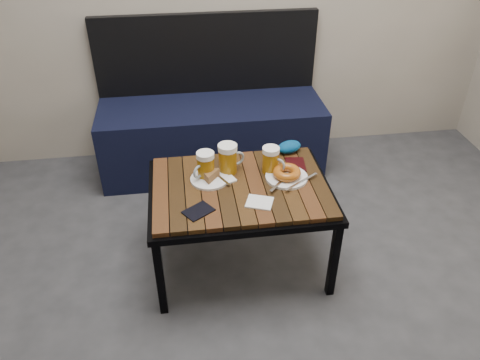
{
  "coord_description": "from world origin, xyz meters",
  "views": [
    {
      "loc": [
        -0.1,
        -0.91,
        1.71
      ],
      "look_at": [
        0.15,
        0.83,
        0.5
      ],
      "focal_mm": 35.0,
      "sensor_mm": 36.0,
      "label": 1
    }
  ],
  "objects": [
    {
      "name": "passport_burgundy",
      "position": [
        0.45,
        0.96,
        0.48
      ],
      "size": [
        0.11,
        0.14,
        0.01
      ],
      "primitive_type": "cube",
      "rotation": [
        0.0,
        0.0,
        -0.12
      ],
      "color": "black",
      "rests_on": "cafe_table"
    },
    {
      "name": "beer_mug_centre",
      "position": [
        0.11,
        0.95,
        0.55
      ],
      "size": [
        0.14,
        0.11,
        0.15
      ],
      "rotation": [
        0.0,
        0.0,
        0.32
      ],
      "color": "#96610C",
      "rests_on": "cafe_table"
    },
    {
      "name": "beer_mug_left",
      "position": [
        0.0,
        0.91,
        0.54
      ],
      "size": [
        0.12,
        0.11,
        0.13
      ],
      "rotation": [
        0.0,
        0.0,
        3.86
      ],
      "color": "#96610C",
      "rests_on": "cafe_table"
    },
    {
      "name": "beer_mug_right",
      "position": [
        0.31,
        0.92,
        0.54
      ],
      "size": [
        0.12,
        0.11,
        0.13
      ],
      "rotation": [
        0.0,
        0.0,
        -0.7
      ],
      "color": "#96610C",
      "rests_on": "cafe_table"
    },
    {
      "name": "plate_bagel",
      "position": [
        0.38,
        0.85,
        0.49
      ],
      "size": [
        0.25,
        0.22,
        0.05
      ],
      "color": "white",
      "rests_on": "cafe_table"
    },
    {
      "name": "napkin_left",
      "position": [
        0.07,
        0.89,
        0.48
      ],
      "size": [
        0.16,
        0.16,
        0.01
      ],
      "rotation": [
        0.0,
        0.0,
        0.4
      ],
      "color": "white",
      "rests_on": "cafe_table"
    },
    {
      "name": "cafe_table",
      "position": [
        0.15,
        0.83,
        0.43
      ],
      "size": [
        0.84,
        0.62,
        0.47
      ],
      "color": "black",
      "rests_on": "ground"
    },
    {
      "name": "knit_pouch",
      "position": [
        0.44,
        1.09,
        0.5
      ],
      "size": [
        0.15,
        0.13,
        0.06
      ],
      "primitive_type": "ellipsoid",
      "rotation": [
        0.0,
        0.0,
        0.39
      ],
      "color": "navy",
      "rests_on": "cafe_table"
    },
    {
      "name": "plate_pie",
      "position": [
        0.02,
        0.89,
        0.49
      ],
      "size": [
        0.18,
        0.18,
        0.05
      ],
      "color": "white",
      "rests_on": "cafe_table"
    },
    {
      "name": "passport_navy",
      "position": [
        -0.05,
        0.66,
        0.47
      ],
      "size": [
        0.15,
        0.14,
        0.01
      ],
      "primitive_type": "cube",
      "rotation": [
        0.0,
        0.0,
        -0.97
      ],
      "color": "black",
      "rests_on": "cafe_table"
    },
    {
      "name": "napkin_right",
      "position": [
        0.22,
        0.68,
        0.48
      ],
      "size": [
        0.14,
        0.13,
        0.01
      ],
      "rotation": [
        0.0,
        0.0,
        -0.37
      ],
      "color": "white",
      "rests_on": "cafe_table"
    },
    {
      "name": "bench",
      "position": [
        0.1,
        1.76,
        0.27
      ],
      "size": [
        1.4,
        0.5,
        0.95
      ],
      "color": "black",
      "rests_on": "ground"
    }
  ]
}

